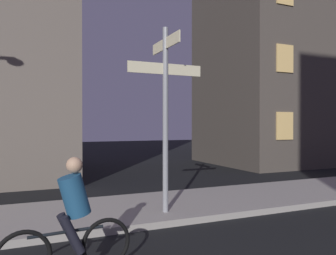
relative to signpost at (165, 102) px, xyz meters
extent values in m
cube|color=#9E9991|center=(-0.12, 0.75, -2.47)|extent=(40.00, 2.80, 0.14)
cylinder|color=gray|center=(0.00, 0.00, -0.38)|extent=(0.12, 0.12, 4.03)
cube|color=beige|center=(0.00, 0.00, 1.28)|extent=(0.03, 1.45, 0.24)
cube|color=beige|center=(0.00, 0.00, 0.73)|extent=(1.72, 0.03, 0.24)
torus|color=black|center=(-1.79, -2.04, -2.18)|extent=(0.72, 0.14, 0.72)
cylinder|color=black|center=(-2.34, -2.10, -1.93)|extent=(1.00, 0.15, 0.04)
cylinder|color=navy|center=(-2.24, -2.09, -1.45)|extent=(0.48, 0.37, 0.61)
sphere|color=tan|center=(-2.24, -2.09, -1.04)|extent=(0.22, 0.22, 0.22)
cylinder|color=black|center=(-2.28, -2.19, -1.96)|extent=(0.35, 0.16, 0.55)
cylinder|color=black|center=(-2.30, -2.01, -1.96)|extent=(0.35, 0.16, 0.55)
cube|color=#F2C672|center=(7.61, 4.63, -0.54)|extent=(0.90, 0.06, 1.20)
cube|color=#F2C672|center=(7.61, 4.63, 2.38)|extent=(0.90, 0.06, 1.20)
camera|label=1|loc=(-2.92, -6.81, -0.49)|focal=36.32mm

